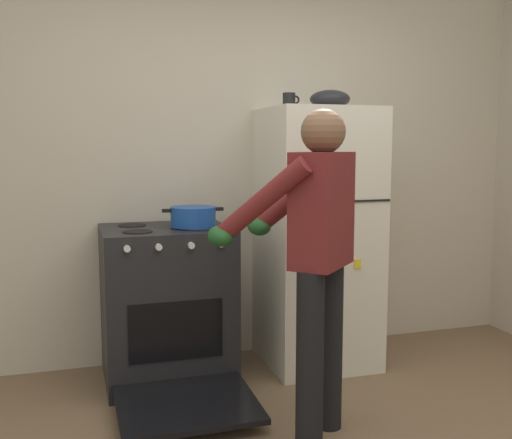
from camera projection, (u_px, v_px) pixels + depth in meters
name	position (u px, v px, depth m)	size (l,w,h in m)	color
kitchen_wall_back	(227.00, 157.00, 4.05)	(6.00, 0.10, 2.70)	beige
refrigerator	(317.00, 238.00, 3.90)	(0.68, 0.72, 1.67)	silver
stove_range	(167.00, 306.00, 3.64)	(0.76, 1.24, 0.95)	black
person_cook	(313.00, 245.00, 2.85)	(0.71, 0.74, 1.60)	black
red_pot	(193.00, 217.00, 3.59)	(0.37, 0.27, 0.12)	#19479E
coffee_mug	(289.00, 100.00, 3.79)	(0.11, 0.08, 0.10)	black
mixing_bowl	(330.00, 99.00, 3.82)	(0.26, 0.26, 0.12)	black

